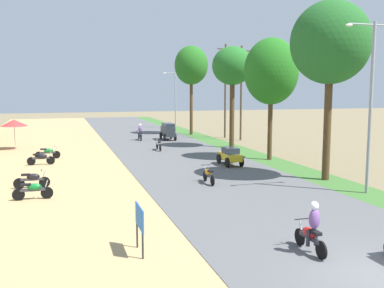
{
  "coord_description": "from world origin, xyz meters",
  "views": [
    {
      "loc": [
        -8.49,
        -9.55,
        5.14
      ],
      "look_at": [
        0.5,
        20.57,
        1.2
      ],
      "focal_mm": 41.3,
      "sensor_mm": 36.0,
      "label": 1
    }
  ],
  "objects_px": {
    "motorbike_ahead_third": "(209,174)",
    "median_tree_third": "(232,67)",
    "median_tree_second": "(271,72)",
    "car_sedan_yellow": "(230,155)",
    "motorbike_ahead_fourth": "(159,144)",
    "parked_motorbike_second": "(32,179)",
    "street_signboard": "(140,220)",
    "parked_motorbike_third": "(41,158)",
    "utility_pole_near": "(241,92)",
    "median_tree_fourth": "(191,66)",
    "utility_pole_far": "(225,90)",
    "streetlamp_near": "(371,97)",
    "motorbike_ahead_second": "(312,229)",
    "median_tree_nearest": "(330,43)",
    "streetlamp_mid": "(175,96)",
    "car_van_charcoal": "(168,130)",
    "vendor_umbrella": "(14,123)",
    "parked_motorbike_fourth": "(48,152)",
    "parked_motorbike_nearest": "(33,189)",
    "motorbike_ahead_fifth": "(140,132)"
  },
  "relations": [
    {
      "from": "median_tree_second",
      "to": "utility_pole_near",
      "type": "relative_size",
      "value": 0.93
    },
    {
      "from": "car_sedan_yellow",
      "to": "motorbike_ahead_fourth",
      "type": "relative_size",
      "value": 1.26
    },
    {
      "from": "parked_motorbike_third",
      "to": "motorbike_ahead_third",
      "type": "xyz_separation_m",
      "value": [
        8.87,
        -8.8,
        0.02
      ]
    },
    {
      "from": "median_tree_second",
      "to": "motorbike_ahead_third",
      "type": "height_order",
      "value": "median_tree_second"
    },
    {
      "from": "vendor_umbrella",
      "to": "car_sedan_yellow",
      "type": "distance_m",
      "value": 19.2
    },
    {
      "from": "streetlamp_mid",
      "to": "motorbike_ahead_second",
      "type": "xyz_separation_m",
      "value": [
        -6.97,
        -43.74,
        -3.42
      ]
    },
    {
      "from": "parked_motorbike_third",
      "to": "utility_pole_far",
      "type": "bearing_deg",
      "value": 34.86
    },
    {
      "from": "median_tree_third",
      "to": "streetlamp_near",
      "type": "xyz_separation_m",
      "value": [
        0.09,
        -17.61,
        -2.23
      ]
    },
    {
      "from": "parked_motorbike_third",
      "to": "street_signboard",
      "type": "distance_m",
      "value": 18.17
    },
    {
      "from": "parked_motorbike_third",
      "to": "streetlamp_near",
      "type": "distance_m",
      "value": 20.8
    },
    {
      "from": "street_signboard",
      "to": "car_sedan_yellow",
      "type": "bearing_deg",
      "value": 58.67
    },
    {
      "from": "car_sedan_yellow",
      "to": "streetlamp_near",
      "type": "bearing_deg",
      "value": -69.07
    },
    {
      "from": "street_signboard",
      "to": "utility_pole_far",
      "type": "relative_size",
      "value": 0.15
    },
    {
      "from": "parked_motorbike_fourth",
      "to": "car_sedan_yellow",
      "type": "distance_m",
      "value": 13.36
    },
    {
      "from": "median_tree_nearest",
      "to": "median_tree_second",
      "type": "distance_m",
      "value": 7.46
    },
    {
      "from": "median_tree_fourth",
      "to": "streetlamp_near",
      "type": "distance_m",
      "value": 29.43
    },
    {
      "from": "streetlamp_near",
      "to": "motorbike_ahead_second",
      "type": "height_order",
      "value": "streetlamp_near"
    },
    {
      "from": "median_tree_nearest",
      "to": "parked_motorbike_second",
      "type": "bearing_deg",
      "value": 171.18
    },
    {
      "from": "streetlamp_mid",
      "to": "car_van_charcoal",
      "type": "xyz_separation_m",
      "value": [
        -4.08,
        -12.73,
        -3.25
      ]
    },
    {
      "from": "motorbike_ahead_fourth",
      "to": "motorbike_ahead_second",
      "type": "bearing_deg",
      "value": -90.96
    },
    {
      "from": "car_van_charcoal",
      "to": "median_tree_second",
      "type": "bearing_deg",
      "value": -73.4
    },
    {
      "from": "median_tree_nearest",
      "to": "utility_pole_far",
      "type": "relative_size",
      "value": 1.01
    },
    {
      "from": "utility_pole_far",
      "to": "parked_motorbike_second",
      "type": "bearing_deg",
      "value": -132.5
    },
    {
      "from": "streetlamp_mid",
      "to": "car_van_charcoal",
      "type": "bearing_deg",
      "value": -107.78
    },
    {
      "from": "motorbike_ahead_third",
      "to": "median_tree_third",
      "type": "bearing_deg",
      "value": 63.49
    },
    {
      "from": "utility_pole_far",
      "to": "motorbike_ahead_fifth",
      "type": "relative_size",
      "value": 5.4
    },
    {
      "from": "motorbike_ahead_third",
      "to": "motorbike_ahead_fourth",
      "type": "distance_m",
      "value": 13.41
    },
    {
      "from": "median_tree_second",
      "to": "utility_pole_far",
      "type": "height_order",
      "value": "utility_pole_far"
    },
    {
      "from": "utility_pole_near",
      "to": "parked_motorbike_nearest",
      "type": "bearing_deg",
      "value": -133.36
    },
    {
      "from": "streetlamp_near",
      "to": "motorbike_ahead_fourth",
      "type": "relative_size",
      "value": 4.56
    },
    {
      "from": "parked_motorbike_third",
      "to": "utility_pole_near",
      "type": "height_order",
      "value": "utility_pole_near"
    },
    {
      "from": "median_tree_nearest",
      "to": "motorbike_ahead_fourth",
      "type": "height_order",
      "value": "median_tree_nearest"
    },
    {
      "from": "motorbike_ahead_third",
      "to": "vendor_umbrella",
      "type": "bearing_deg",
      "value": 122.85
    },
    {
      "from": "median_tree_third",
      "to": "motorbike_ahead_third",
      "type": "xyz_separation_m",
      "value": [
        -6.66,
        -13.34,
        -6.42
      ]
    },
    {
      "from": "parked_motorbike_nearest",
      "to": "motorbike_ahead_fifth",
      "type": "bearing_deg",
      "value": 68.13
    },
    {
      "from": "parked_motorbike_third",
      "to": "utility_pole_near",
      "type": "relative_size",
      "value": 0.19
    },
    {
      "from": "vendor_umbrella",
      "to": "median_tree_nearest",
      "type": "bearing_deg",
      "value": -45.71
    },
    {
      "from": "motorbike_ahead_fourth",
      "to": "median_tree_second",
      "type": "bearing_deg",
      "value": -46.24
    },
    {
      "from": "parked_motorbike_fourth",
      "to": "motorbike_ahead_fifth",
      "type": "height_order",
      "value": "motorbike_ahead_fifth"
    },
    {
      "from": "parked_motorbike_fourth",
      "to": "motorbike_ahead_second",
      "type": "relative_size",
      "value": 1.0
    },
    {
      "from": "median_tree_nearest",
      "to": "streetlamp_near",
      "type": "bearing_deg",
      "value": -88.22
    },
    {
      "from": "parked_motorbike_second",
      "to": "street_signboard",
      "type": "bearing_deg",
      "value": -70.51
    },
    {
      "from": "median_tree_nearest",
      "to": "streetlamp_mid",
      "type": "xyz_separation_m",
      "value": [
        0.1,
        34.07,
        -3.31
      ]
    },
    {
      "from": "motorbike_ahead_third",
      "to": "median_tree_fourth",
      "type": "bearing_deg",
      "value": 75.52
    },
    {
      "from": "median_tree_third",
      "to": "car_van_charcoal",
      "type": "bearing_deg",
      "value": 119.34
    },
    {
      "from": "motorbike_ahead_third",
      "to": "motorbike_ahead_fourth",
      "type": "bearing_deg",
      "value": 89.25
    },
    {
      "from": "parked_motorbike_third",
      "to": "streetlamp_near",
      "type": "xyz_separation_m",
      "value": [
        15.62,
        -13.06,
        4.21
      ]
    },
    {
      "from": "utility_pole_far",
      "to": "car_sedan_yellow",
      "type": "xyz_separation_m",
      "value": [
        -5.85,
        -16.3,
        -4.32
      ]
    },
    {
      "from": "streetlamp_mid",
      "to": "car_sedan_yellow",
      "type": "distance_m",
      "value": 28.62
    },
    {
      "from": "median_tree_third",
      "to": "streetlamp_mid",
      "type": "height_order",
      "value": "median_tree_third"
    }
  ]
}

